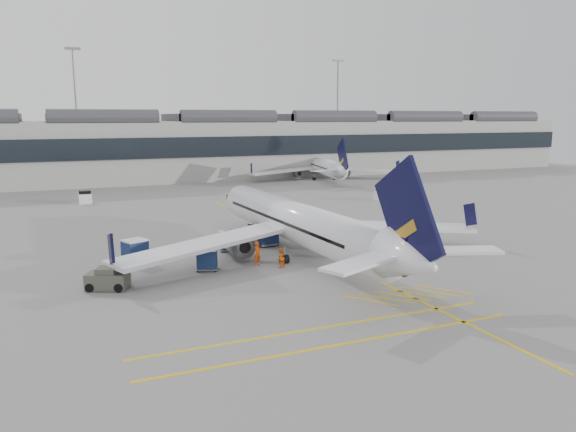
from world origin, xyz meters
name	(u,v)px	position (x,y,z in m)	size (l,w,h in m)	color
ground	(234,284)	(0.00, 0.00, 0.00)	(220.00, 220.00, 0.00)	gray
terminal	(112,148)	(0.00, 71.93, 6.14)	(200.00, 20.45, 12.40)	#9E9E99
light_masts	(93,104)	(-1.67, 86.00, 14.49)	(113.00, 0.60, 25.45)	slate
apron_markings	(301,243)	(10.00, 10.00, 0.01)	(0.25, 60.00, 0.01)	gold
airliner_main	(300,224)	(7.86, 5.64, 2.82)	(33.01, 36.08, 9.59)	white
airliner_far	(323,166)	(37.11, 58.74, 2.49)	(28.50, 31.45, 8.47)	white
belt_loader	(256,238)	(6.04, 11.62, 0.57)	(4.92, 2.95, 1.95)	#BBB9B2
baggage_cart_a	(267,235)	(6.69, 10.46, 1.06)	(2.02, 1.72, 1.98)	gray
baggage_cart_b	(207,259)	(-0.72, 4.42, 0.93)	(2.03, 1.86, 1.74)	gray
baggage_cart_c	(228,240)	(2.79, 10.01, 0.94)	(1.83, 1.58, 1.76)	gray
baggage_cart_d	(135,251)	(-5.54, 8.80, 1.07)	(2.34, 2.16, 1.99)	gray
ramp_agent_a	(258,253)	(3.44, 4.30, 0.98)	(0.71, 0.47, 1.96)	#FF510D
ramp_agent_b	(281,258)	(4.87, 2.92, 0.79)	(0.77, 0.60, 1.58)	orange
pushback_tug	(108,279)	(-8.36, 2.51, 0.69)	(3.21, 2.68, 1.55)	#515246
safety_cone_nose	(272,224)	(10.70, 19.13, 0.24)	(0.35, 0.35, 0.48)	#F24C0A
safety_cone_engine	(379,237)	(17.59, 8.48, 0.28)	(0.40, 0.40, 0.55)	#F24C0A
service_van_mid	(85,197)	(-6.91, 45.31, 0.78)	(1.79, 3.43, 1.74)	silver
service_van_right	(386,195)	(32.94, 30.54, 0.75)	(3.36, 1.82, 1.68)	silver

